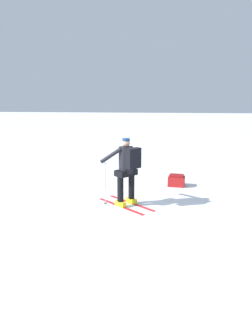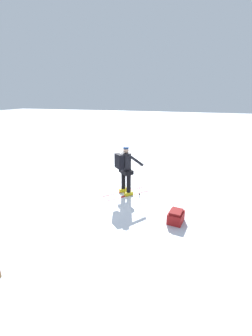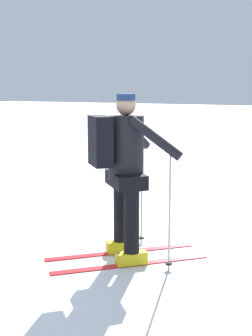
# 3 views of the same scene
# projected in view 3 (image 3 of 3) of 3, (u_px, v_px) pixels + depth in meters

# --- Properties ---
(ground_plane) EXTENTS (80.00, 80.00, 0.00)m
(ground_plane) POSITION_uv_depth(u_px,v_px,m) (91.00, 238.00, 5.37)
(ground_plane) COLOR white
(skier) EXTENTS (1.48, 1.41, 1.65)m
(skier) POSITION_uv_depth(u_px,v_px,m) (123.00, 166.00, 4.55)
(skier) COLOR red
(skier) RESTS_ON ground_plane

